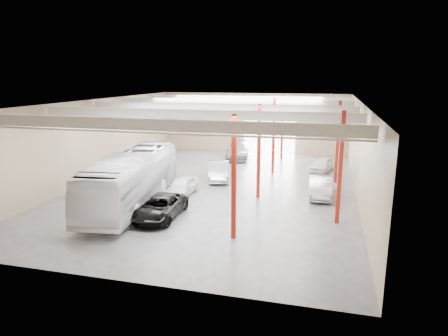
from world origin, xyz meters
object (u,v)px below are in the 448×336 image
at_px(black_sedan, 160,207).
at_px(car_row_a, 182,186).
at_px(coach_bus, 133,179).
at_px(car_row_c, 237,151).
at_px(car_right_far, 322,165).
at_px(car_row_b, 219,171).
at_px(car_right_near, 320,187).

xyz_separation_m(black_sedan, car_row_a, (-0.46, 5.20, -0.03)).
bearing_deg(coach_bus, car_row_c, 70.97).
xyz_separation_m(car_row_a, car_right_far, (10.30, 10.67, -0.02)).
height_order(car_row_b, car_right_near, car_row_b).
relative_size(coach_bus, car_row_b, 2.73).
bearing_deg(car_row_a, car_right_far, 46.93).
xyz_separation_m(coach_bus, car_row_c, (3.63, 17.69, -0.99)).
bearing_deg(coach_bus, black_sedan, -44.17).
bearing_deg(black_sedan, car_right_far, 57.04).
bearing_deg(car_right_far, car_row_c, 171.94).
relative_size(black_sedan, car_row_a, 1.28).
xyz_separation_m(car_row_b, car_right_far, (8.77, 5.47, -0.13)).
bearing_deg(car_row_c, car_row_a, -102.89).
bearing_deg(black_sedan, car_row_a, 93.85).
bearing_deg(car_row_b, car_row_c, 78.61).
bearing_deg(car_row_c, car_right_near, -62.59).
bearing_deg(car_right_near, coach_bus, -161.85).
distance_m(black_sedan, car_right_near, 12.30).
height_order(car_row_a, car_right_near, car_right_near).
height_order(car_row_a, car_row_c, car_row_c).
bearing_deg(car_row_b, coach_bus, -131.51).
xyz_separation_m(black_sedan, car_row_b, (1.07, 10.40, 0.08)).
xyz_separation_m(car_right_near, car_right_far, (0.00, 8.50, -0.09)).
bearing_deg(car_right_far, car_row_b, -132.22).
distance_m(car_row_b, car_right_far, 10.34).
bearing_deg(black_sedan, car_row_c, 87.24).
bearing_deg(car_right_far, car_right_near, -74.18).
relative_size(coach_bus, car_right_near, 2.89).
relative_size(coach_bus, car_row_a, 3.28).
bearing_deg(car_row_c, black_sedan, -100.57).
relative_size(car_row_b, car_right_far, 1.24).
bearing_deg(car_row_a, coach_bus, -131.04).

